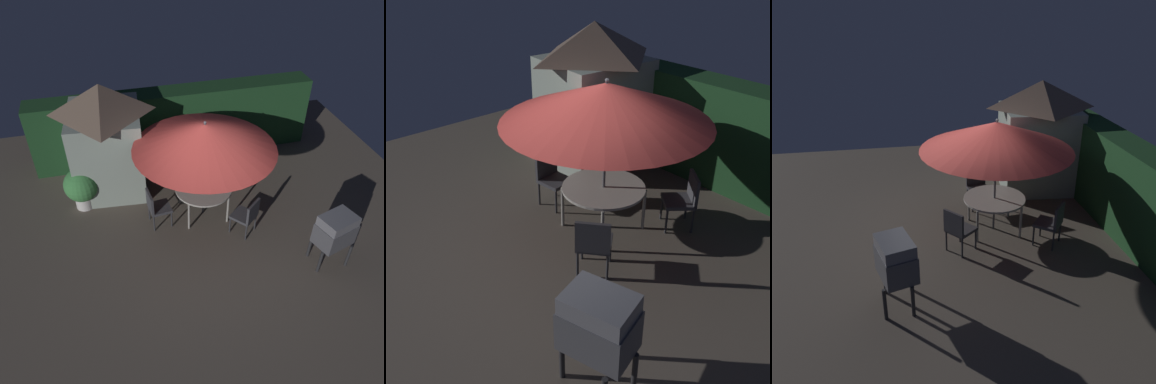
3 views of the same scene
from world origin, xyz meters
TOP-DOWN VIEW (x-y plane):
  - ground_plane at (0.00, 0.00)m, footprint 11.00×11.00m
  - hedge_backdrop at (0.00, 3.50)m, footprint 7.42×0.71m
  - garden_shed at (-1.84, 2.44)m, footprint 1.85×2.01m
  - patio_table at (0.08, 0.87)m, footprint 1.27×1.27m
  - patio_umbrella at (0.08, 0.87)m, footprint 3.00×3.00m
  - bbq_grill at (2.12, -1.18)m, footprint 0.81×0.68m
  - chair_near_shed at (-1.03, 0.75)m, footprint 0.51×0.51m
  - chair_far_side at (0.80, -0.01)m, footprint 0.65×0.65m
  - chair_toward_hedge at (0.87, 1.83)m, footprint 0.65×0.65m
  - potted_plant_by_shed at (-2.57, 1.76)m, footprint 0.80×0.80m

SIDE VIEW (x-z plane):
  - ground_plane at x=0.00m, z-range 0.00..0.00m
  - chair_near_shed at x=-1.03m, z-range 0.07..0.97m
  - chair_far_side at x=0.80m, z-range 0.07..0.97m
  - chair_toward_hedge at x=0.87m, z-range 0.07..0.97m
  - potted_plant_by_shed at x=-2.57m, z-range 0.07..1.11m
  - patio_table at x=0.08m, z-range 0.31..1.04m
  - bbq_grill at x=2.12m, z-range 0.25..1.45m
  - hedge_backdrop at x=0.00m, z-range 0.00..1.87m
  - garden_shed at x=-1.84m, z-range 0.03..2.72m
  - patio_umbrella at x=0.08m, z-range 0.85..3.23m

